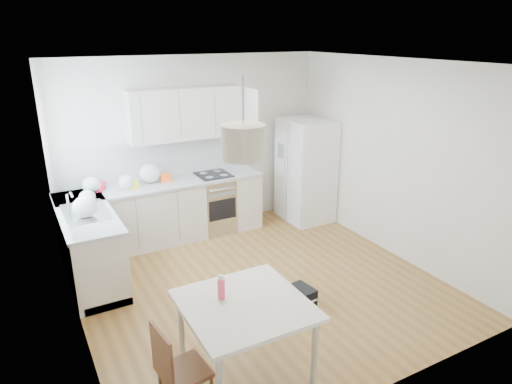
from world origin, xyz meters
TOP-DOWN VIEW (x-y plane):
  - floor at (0.00, 0.00)m, footprint 4.20×4.20m
  - ceiling at (0.00, 0.00)m, footprint 4.20×4.20m
  - wall_back at (0.00, 2.10)m, footprint 4.20×0.00m
  - wall_left at (-2.10, 0.00)m, footprint 0.00×4.20m
  - wall_right at (2.10, 0.00)m, footprint 0.00×4.20m
  - window_glassblock at (-2.09, 1.15)m, footprint 0.02×1.00m
  - cabinets_back at (-0.60, 1.80)m, footprint 3.00×0.60m
  - cabinets_left at (-1.80, 1.20)m, footprint 0.60×1.80m
  - counter_back at (-0.60, 1.80)m, footprint 3.02×0.64m
  - counter_left at (-1.80, 1.20)m, footprint 0.64×1.82m
  - backsplash_back at (-0.60, 2.09)m, footprint 3.00×0.01m
  - backsplash_left at (-2.09, 1.20)m, footprint 0.01×1.80m
  - upper_cabinets at (-0.15, 1.94)m, footprint 1.70×0.32m
  - range_oven at (0.20, 1.80)m, footprint 0.50×0.61m
  - sink at (-1.80, 1.15)m, footprint 0.50×0.80m
  - refrigerator at (1.75, 1.53)m, footprint 0.82×0.85m
  - dining_table at (-0.93, -1.42)m, footprint 1.05×1.05m
  - dining_chair at (-1.52, -1.50)m, footprint 0.41×0.41m
  - drink_bottle at (-1.07, -1.26)m, footprint 0.08×0.08m
  - gym_bag at (0.10, -0.66)m, footprint 0.51×0.37m
  - pendant_lamp at (-0.83, -1.24)m, footprint 0.38×0.38m
  - grocery_bag_a at (-1.59, 1.86)m, footprint 0.25×0.21m
  - grocery_bag_b at (-1.13, 1.78)m, footprint 0.22×0.19m
  - grocery_bag_c at (-0.76, 1.89)m, footprint 0.31×0.27m
  - grocery_bag_d at (-1.72, 1.42)m, footprint 0.21×0.18m
  - grocery_bag_e at (-1.82, 0.98)m, footprint 0.29×0.24m
  - snack_orange at (-0.54, 1.84)m, footprint 0.18×0.13m
  - snack_yellow at (-1.05, 1.78)m, footprint 0.17×0.11m
  - snack_red at (-1.49, 1.89)m, footprint 0.20×0.20m

SIDE VIEW (x-z plane):
  - floor at x=0.00m, z-range 0.00..0.00m
  - gym_bag at x=0.10m, z-range 0.00..0.22m
  - dining_chair at x=-1.52m, z-range 0.00..0.87m
  - cabinets_back at x=-0.60m, z-range 0.00..0.88m
  - cabinets_left at x=-1.80m, z-range 0.00..0.88m
  - range_oven at x=0.20m, z-range 0.00..0.88m
  - dining_table at x=-0.93m, z-range 0.32..1.14m
  - refrigerator at x=1.75m, z-range 0.00..1.69m
  - counter_back at x=-0.60m, z-range 0.88..0.92m
  - counter_left at x=-1.80m, z-range 0.88..0.92m
  - sink at x=-1.80m, z-range 0.84..0.99m
  - drink_bottle at x=-1.07m, z-range 0.82..1.05m
  - snack_orange at x=-0.54m, z-range 0.92..1.03m
  - snack_yellow at x=-1.05m, z-range 0.92..1.03m
  - snack_red at x=-1.49m, z-range 0.92..1.04m
  - grocery_bag_d at x=-1.72m, z-range 0.92..1.11m
  - grocery_bag_b at x=-1.13m, z-range 0.92..1.12m
  - grocery_bag_a at x=-1.59m, z-range 0.92..1.14m
  - grocery_bag_e at x=-1.82m, z-range 0.92..1.18m
  - grocery_bag_c at x=-0.76m, z-range 0.92..1.20m
  - backsplash_back at x=-0.60m, z-range 0.92..1.50m
  - backsplash_left at x=-2.09m, z-range 0.92..1.50m
  - wall_back at x=0.00m, z-range -0.75..3.45m
  - wall_left at x=-2.10m, z-range -0.75..3.45m
  - wall_right at x=2.10m, z-range -0.75..3.45m
  - window_glassblock at x=-2.09m, z-range 1.25..2.25m
  - upper_cabinets at x=-0.15m, z-range 1.50..2.25m
  - pendant_lamp at x=-0.83m, z-range 2.04..2.32m
  - ceiling at x=0.00m, z-range 2.70..2.70m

